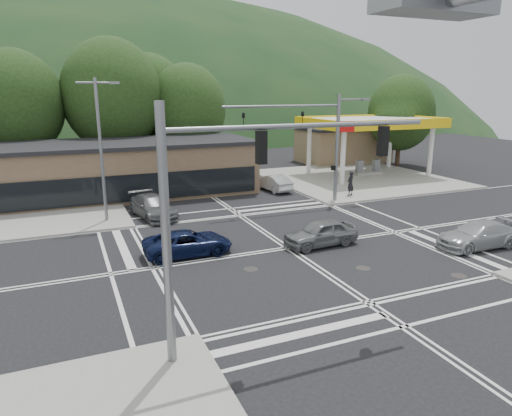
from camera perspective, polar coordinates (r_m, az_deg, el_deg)
name	(u,v)px	position (r m, az deg, el deg)	size (l,w,h in m)	color
ground	(288,248)	(24.78, 4.01, -5.01)	(120.00, 120.00, 0.00)	black
sidewalk_ne	(356,178)	(44.80, 12.45, 3.64)	(16.00, 16.00, 0.15)	gray
sidewalk_nw	(3,209)	(36.92, -29.10, -0.16)	(16.00, 16.00, 0.15)	gray
gas_station_canopy	(370,125)	(46.13, 14.12, 10.09)	(12.32, 8.34, 5.75)	silver
convenience_store	(343,146)	(55.47, 10.81, 7.68)	(10.00, 6.00, 3.80)	#846B4F
commercial_row	(101,171)	(38.36, -18.76, 4.35)	(24.00, 8.00, 4.00)	brown
hill_north	(110,127)	(111.57, -17.78, 9.60)	(252.00, 126.00, 140.00)	#19381C
tree_n_a	(15,104)	(44.88, -27.88, 11.45)	(8.00, 8.00, 11.75)	#382619
tree_n_b	(112,95)	(45.00, -17.55, 13.27)	(9.00, 9.00, 12.98)	#382619
tree_n_c	(187,109)	(46.29, -8.61, 12.17)	(7.60, 7.60, 10.87)	#382619
tree_n_e	(149,101)	(49.53, -13.29, 12.85)	(8.40, 8.40, 11.98)	#382619
tree_ne	(401,113)	(53.59, 17.67, 11.26)	(7.20, 7.20, 9.99)	#382619
streetlight_nw	(101,144)	(30.01, -18.77, 7.60)	(2.50, 0.25, 9.00)	slate
signal_mast_ne	(323,135)	(34.07, 8.37, 8.99)	(11.65, 0.30, 8.00)	slate
signal_mast_sw	(225,199)	(13.64, -3.93, 1.14)	(9.14, 0.28, 8.00)	slate
car_blue_west	(188,243)	(23.82, -8.51, -4.33)	(2.11, 4.57, 1.27)	#0C1437
car_grey_center	(321,233)	(25.16, 8.08, -3.10)	(1.68, 4.18, 1.43)	slate
car_silver_east	(478,235)	(27.42, 26.00, -3.03)	(1.94, 4.78, 1.39)	#9C9EA3
car_queue_a	(274,183)	(38.65, 2.21, 3.19)	(1.44, 4.12, 1.36)	#B5B8BC
car_queue_b	(224,174)	(42.33, -4.04, 4.25)	(1.75, 4.36, 1.48)	silver
car_northbound	(153,206)	(31.26, -12.78, 0.19)	(2.03, 5.00, 1.45)	#535558
pedestrian	(350,183)	(36.91, 11.72, 3.03)	(0.70, 0.46, 1.91)	black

